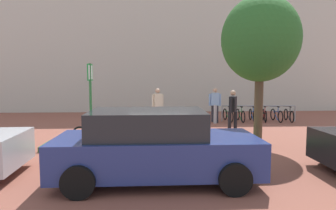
# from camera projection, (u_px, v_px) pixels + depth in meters

# --- Properties ---
(ground_plane) EXTENTS (60.00, 60.00, 0.00)m
(ground_plane) POSITION_uv_depth(u_px,v_px,m) (160.00, 136.00, 11.28)
(ground_plane) COLOR brown
(building_facade) EXTENTS (28.00, 1.20, 10.00)m
(building_facade) POSITION_uv_depth(u_px,v_px,m) (156.00, 35.00, 19.47)
(building_facade) COLOR beige
(building_facade) RESTS_ON ground
(planter_strip) EXTENTS (7.00, 1.10, 0.16)m
(planter_strip) POSITION_uv_depth(u_px,v_px,m) (155.00, 145.00, 9.54)
(planter_strip) COLOR #336028
(planter_strip) RESTS_ON ground
(tree_sidewalk) EXTENTS (2.51, 2.51, 4.86)m
(tree_sidewalk) POSITION_uv_depth(u_px,v_px,m) (260.00, 40.00, 9.51)
(tree_sidewalk) COLOR brown
(tree_sidewalk) RESTS_ON ground
(parking_sign_post) EXTENTS (0.10, 0.36, 2.68)m
(parking_sign_post) POSITION_uv_depth(u_px,v_px,m) (90.00, 93.00, 9.28)
(parking_sign_post) COLOR #2D7238
(parking_sign_post) RESTS_ON ground
(bike_at_sign) EXTENTS (1.61, 0.63, 0.86)m
(bike_at_sign) POSITION_uv_depth(u_px,v_px,m) (95.00, 136.00, 9.49)
(bike_at_sign) COLOR black
(bike_at_sign) RESTS_ON ground
(bike_rack_cluster) EXTENTS (3.75, 1.83, 0.83)m
(bike_rack_cluster) POSITION_uv_depth(u_px,v_px,m) (258.00, 115.00, 15.09)
(bike_rack_cluster) COLOR #99999E
(bike_rack_cluster) RESTS_ON ground
(bollard_steel) EXTENTS (0.16, 0.16, 0.90)m
(bollard_steel) POSITION_uv_depth(u_px,v_px,m) (215.00, 114.00, 14.40)
(bollard_steel) COLOR #ADADB2
(bollard_steel) RESTS_ON ground
(person_casual_tan) EXTENTS (0.56, 0.39, 1.72)m
(person_casual_tan) POSITION_uv_depth(u_px,v_px,m) (158.00, 104.00, 14.11)
(person_casual_tan) COLOR #383342
(person_casual_tan) RESTS_ON ground
(person_suited_dark) EXTENTS (0.40, 0.55, 1.72)m
(person_suited_dark) POSITION_uv_depth(u_px,v_px,m) (233.00, 108.00, 12.04)
(person_suited_dark) COLOR black
(person_suited_dark) RESTS_ON ground
(person_shirt_white) EXTENTS (0.61, 0.45, 1.72)m
(person_shirt_white) POSITION_uv_depth(u_px,v_px,m) (215.00, 103.00, 14.70)
(person_shirt_white) COLOR #2D2D38
(person_shirt_white) RESTS_ON ground
(car_navy_sedan) EXTENTS (4.30, 2.03, 1.54)m
(car_navy_sedan) POSITION_uv_depth(u_px,v_px,m) (154.00, 146.00, 6.37)
(car_navy_sedan) COLOR navy
(car_navy_sedan) RESTS_ON ground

